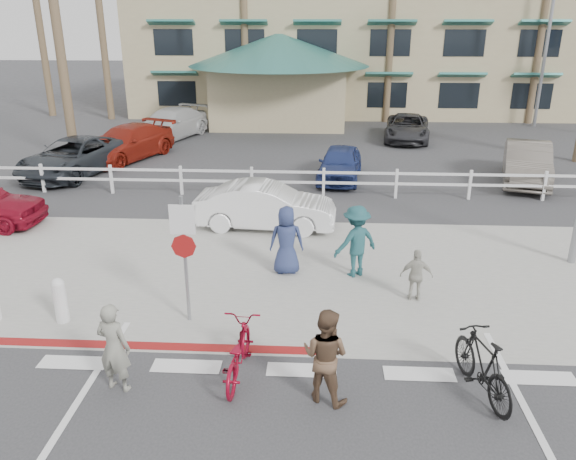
# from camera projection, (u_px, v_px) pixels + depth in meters

# --- Properties ---
(ground) EXTENTS (140.00, 140.00, 0.00)m
(ground) POSITION_uv_depth(u_px,v_px,m) (300.00, 393.00, 9.07)
(ground) COLOR #333335
(sidewalk_plaza) EXTENTS (22.00, 7.00, 0.01)m
(sidewalk_plaza) POSITION_uv_depth(u_px,v_px,m) (307.00, 273.00, 13.26)
(sidewalk_plaza) COLOR gray
(sidewalk_plaza) RESTS_ON ground
(cross_street) EXTENTS (40.00, 5.00, 0.01)m
(cross_street) POSITION_uv_depth(u_px,v_px,m) (310.00, 217.00, 16.99)
(cross_street) COLOR #333335
(cross_street) RESTS_ON ground
(parking_lot) EXTENTS (50.00, 16.00, 0.01)m
(parking_lot) POSITION_uv_depth(u_px,v_px,m) (314.00, 148.00, 25.85)
(parking_lot) COLOR #333335
(parking_lot) RESTS_ON ground
(curb_red) EXTENTS (7.00, 0.25, 0.02)m
(curb_red) POSITION_uv_depth(u_px,v_px,m) (140.00, 346.00, 10.34)
(curb_red) COLOR maroon
(curb_red) RESTS_ON ground
(rail_fence) EXTENTS (29.40, 0.16, 1.00)m
(rail_fence) POSITION_uv_depth(u_px,v_px,m) (327.00, 183.00, 18.65)
(rail_fence) COLOR silver
(rail_fence) RESTS_ON ground
(building) EXTENTS (28.00, 16.00, 11.30)m
(building) POSITION_uv_depth(u_px,v_px,m) (349.00, 16.00, 35.84)
(building) COLOR tan
(building) RESTS_ON ground
(sign_post) EXTENTS (0.50, 0.10, 2.90)m
(sign_post) POSITION_uv_depth(u_px,v_px,m) (185.00, 253.00, 10.72)
(sign_post) COLOR gray
(sign_post) RESTS_ON ground
(bollard_0) EXTENTS (0.26, 0.26, 0.95)m
(bollard_0) POSITION_uv_depth(u_px,v_px,m) (60.00, 300.00, 11.01)
(bollard_0) COLOR silver
(bollard_0) RESTS_ON ground
(streetlight_1) EXTENTS (0.60, 2.00, 9.50)m
(streetlight_1) POSITION_uv_depth(u_px,v_px,m) (548.00, 35.00, 29.12)
(streetlight_1) COLOR gray
(streetlight_1) RESTS_ON ground
(palm_1) EXTENTS (4.00, 4.00, 13.00)m
(palm_1) POSITION_uv_depth(u_px,v_px,m) (98.00, 0.00, 30.67)
(palm_1) COLOR #1F461B
(palm_1) RESTS_ON ground
(palm_10) EXTENTS (4.00, 4.00, 12.00)m
(palm_10) POSITION_uv_depth(u_px,v_px,m) (54.00, 7.00, 21.43)
(palm_10) COLOR #1F461B
(palm_10) RESTS_ON ground
(bike_red) EXTENTS (0.72, 1.82, 0.94)m
(bike_red) POSITION_uv_depth(u_px,v_px,m) (238.00, 352.00, 9.33)
(bike_red) COLOR maroon
(bike_red) RESTS_ON ground
(rider_red) EXTENTS (0.64, 0.49, 1.55)m
(rider_red) POSITION_uv_depth(u_px,v_px,m) (114.00, 348.00, 8.90)
(rider_red) COLOR gray
(rider_red) RESTS_ON ground
(bike_black) EXTENTS (0.92, 1.86, 1.08)m
(bike_black) POSITION_uv_depth(u_px,v_px,m) (483.00, 365.00, 8.86)
(bike_black) COLOR black
(bike_black) RESTS_ON ground
(rider_black) EXTENTS (0.95, 0.87, 1.59)m
(rider_black) POSITION_uv_depth(u_px,v_px,m) (325.00, 356.00, 8.66)
(rider_black) COLOR brown
(rider_black) RESTS_ON ground
(pedestrian_a) EXTENTS (1.27, 1.10, 1.71)m
(pedestrian_a) POSITION_uv_depth(u_px,v_px,m) (356.00, 241.00, 12.88)
(pedestrian_a) COLOR #1C494F
(pedestrian_a) RESTS_ON ground
(pedestrian_child) EXTENTS (0.70, 0.32, 1.17)m
(pedestrian_child) POSITION_uv_depth(u_px,v_px,m) (416.00, 275.00, 11.81)
(pedestrian_child) COLOR #B0ADA0
(pedestrian_child) RESTS_ON ground
(pedestrian_b) EXTENTS (0.83, 0.57, 1.64)m
(pedestrian_b) POSITION_uv_depth(u_px,v_px,m) (287.00, 240.00, 13.03)
(pedestrian_b) COLOR navy
(pedestrian_b) RESTS_ON ground
(car_white_sedan) EXTENTS (4.03, 1.62, 1.30)m
(car_white_sedan) POSITION_uv_depth(u_px,v_px,m) (266.00, 206.00, 15.89)
(car_white_sedan) COLOR silver
(car_white_sedan) RESTS_ON ground
(lot_car_0) EXTENTS (3.37, 5.34, 1.37)m
(lot_car_0) POSITION_uv_depth(u_px,v_px,m) (74.00, 157.00, 21.25)
(lot_car_0) COLOR #23272D
(lot_car_0) RESTS_ON ground
(lot_car_1) EXTENTS (3.65, 5.22, 1.40)m
(lot_car_1) POSITION_uv_depth(u_px,v_px,m) (127.00, 143.00, 23.52)
(lot_car_1) COLOR maroon
(lot_car_1) RESTS_ON ground
(lot_car_2) EXTENTS (1.91, 3.78, 1.23)m
(lot_car_2) POSITION_uv_depth(u_px,v_px,m) (340.00, 163.00, 20.63)
(lot_car_2) COLOR navy
(lot_car_2) RESTS_ON ground
(lot_car_3) EXTENTS (2.68, 4.63, 1.44)m
(lot_car_3) POSITION_uv_depth(u_px,v_px,m) (527.00, 163.00, 20.23)
(lot_car_3) COLOR #696158
(lot_car_3) RESTS_ON ground
(lot_car_4) EXTENTS (3.57, 5.33, 1.44)m
(lot_car_4) POSITION_uv_depth(u_px,v_px,m) (170.00, 124.00, 27.50)
(lot_car_4) COLOR #BDBDBD
(lot_car_4) RESTS_ON ground
(lot_car_5) EXTENTS (2.68, 4.68, 1.23)m
(lot_car_5) POSITION_uv_depth(u_px,v_px,m) (407.00, 128.00, 27.18)
(lot_car_5) COLOR #2A2B2E
(lot_car_5) RESTS_ON ground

